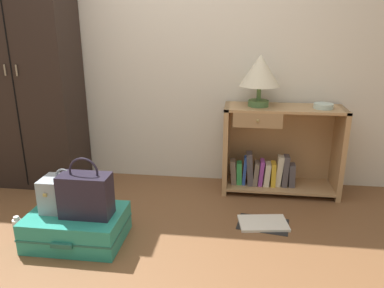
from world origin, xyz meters
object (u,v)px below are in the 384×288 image
object	(u,v)px
suitcase_large	(77,227)
open_book_on_floor	(263,223)
wardrobe	(27,67)
handbag	(86,195)
table_lamp	(260,72)
bookshelf	(277,152)
train_case	(65,194)
bowl	(323,106)
bottle	(18,229)

from	to	relation	value
suitcase_large	open_book_on_floor	xyz separation A→B (m)	(1.27, 0.38, -0.10)
wardrobe	open_book_on_floor	bearing A→B (deg)	-15.54
suitcase_large	handbag	bearing A→B (deg)	-14.00
table_lamp	handbag	world-z (taller)	table_lamp
bookshelf	suitcase_large	world-z (taller)	bookshelf
bookshelf	train_case	bearing A→B (deg)	-146.56
wardrobe	bowl	xyz separation A→B (m)	(2.51, 0.02, -0.28)
bookshelf	table_lamp	distance (m)	0.71
table_lamp	bottle	xyz separation A→B (m)	(-1.62, -1.03, -0.96)
wardrobe	suitcase_large	distance (m)	1.55
train_case	bottle	xyz separation A→B (m)	(-0.33, -0.07, -0.25)
suitcase_large	bottle	world-z (taller)	suitcase_large
bookshelf	open_book_on_floor	world-z (taller)	bookshelf
suitcase_large	train_case	distance (m)	0.24
handbag	bottle	world-z (taller)	handbag
bowl	bottle	xyz separation A→B (m)	(-2.14, -1.00, -0.70)
train_case	open_book_on_floor	bearing A→B (deg)	14.50
bottle	train_case	bearing A→B (deg)	12.25
bowl	table_lamp	bearing A→B (deg)	177.48
bookshelf	train_case	xyz separation A→B (m)	(-1.47, -0.97, -0.03)
wardrobe	train_case	size ratio (longest dim) A/B	6.99
suitcase_large	open_book_on_floor	size ratio (longest dim) A/B	1.58
bottle	suitcase_large	bearing A→B (deg)	5.82
bookshelf	bowl	distance (m)	0.54
table_lamp	bowl	distance (m)	0.58
wardrobe	open_book_on_floor	xyz separation A→B (m)	(2.05, -0.57, -1.05)
suitcase_large	bottle	distance (m)	0.41
handbag	wardrobe	bearing A→B (deg)	131.99
handbag	table_lamp	bearing A→B (deg)	42.02
bookshelf	suitcase_large	distance (m)	1.74
bookshelf	table_lamp	size ratio (longest dim) A/B	2.34
open_book_on_floor	wardrobe	bearing A→B (deg)	164.46
handbag	bookshelf	bearing A→B (deg)	38.24
wardrobe	handbag	distance (m)	1.48
suitcase_large	bottle	size ratio (longest dim) A/B	3.61
wardrobe	table_lamp	xyz separation A→B (m)	(1.99, 0.04, -0.02)
wardrobe	table_lamp	size ratio (longest dim) A/B	5.01
bottle	handbag	bearing A→B (deg)	2.05
wardrobe	bookshelf	bearing A→B (deg)	1.44
bottle	open_book_on_floor	bearing A→B (deg)	14.06
suitcase_large	train_case	size ratio (longest dim) A/B	2.09
wardrobe	open_book_on_floor	world-z (taller)	wardrobe
bowl	train_case	size ratio (longest dim) A/B	0.52
wardrobe	suitcase_large	bearing A→B (deg)	-50.55
wardrobe	bowl	size ratio (longest dim) A/B	13.52
bowl	handbag	world-z (taller)	bowl
suitcase_large	bottle	xyz separation A→B (m)	(-0.41, -0.04, -0.03)
suitcase_large	handbag	size ratio (longest dim) A/B	1.56
suitcase_large	open_book_on_floor	bearing A→B (deg)	16.60
bookshelf	bowl	bearing A→B (deg)	-6.65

